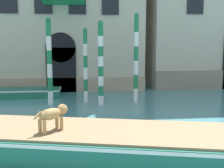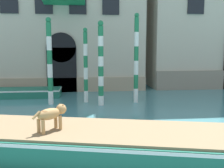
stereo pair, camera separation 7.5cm
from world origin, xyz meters
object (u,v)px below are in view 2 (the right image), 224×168
(mooring_pole_2, at_px, (50,61))
(mooring_pole_3, at_px, (136,58))
(mooring_pole_0, at_px, (86,65))
(mooring_pole_4, at_px, (101,63))
(boat_moored_near_palazzo, at_px, (18,93))
(boat_foreground, at_px, (79,141))
(dog_on_deck, at_px, (52,114))

(mooring_pole_2, distance_m, mooring_pole_3, 4.45)
(mooring_pole_0, xyz_separation_m, mooring_pole_4, (0.74, -0.83, 0.15))
(boat_moored_near_palazzo, xyz_separation_m, mooring_pole_2, (2.17, -2.22, 1.95))
(boat_foreground, distance_m, mooring_pole_2, 7.07)
(boat_foreground, distance_m, boat_moored_near_palazzo, 9.62)
(boat_foreground, relative_size, mooring_pole_3, 1.96)
(boat_moored_near_palazzo, relative_size, mooring_pole_4, 1.18)
(dog_on_deck, bearing_deg, boat_moored_near_palazzo, 67.39)
(mooring_pole_2, bearing_deg, dog_on_deck, -82.83)
(boat_foreground, xyz_separation_m, boat_moored_near_palazzo, (-3.72, 8.87, -0.13))
(boat_moored_near_palazzo, xyz_separation_m, mooring_pole_0, (3.98, -1.95, 1.71))
(boat_foreground, distance_m, mooring_pole_0, 7.11)
(boat_foreground, height_order, mooring_pole_2, mooring_pole_2)
(boat_moored_near_palazzo, distance_m, mooring_pole_0, 4.75)
(mooring_pole_0, bearing_deg, boat_foreground, -92.18)
(boat_foreground, xyz_separation_m, dog_on_deck, (-0.70, -0.11, 0.79))
(mooring_pole_0, height_order, mooring_pole_2, mooring_pole_2)
(mooring_pole_0, distance_m, mooring_pole_2, 1.85)
(mooring_pole_0, xyz_separation_m, mooring_pole_2, (-1.81, -0.27, 0.24))
(boat_foreground, distance_m, mooring_pole_4, 6.42)
(dog_on_deck, bearing_deg, mooring_pole_2, 55.98)
(mooring_pole_2, bearing_deg, mooring_pole_3, -0.19)
(boat_foreground, bearing_deg, mooring_pole_3, 80.46)
(dog_on_deck, relative_size, mooring_pole_3, 0.18)
(mooring_pole_4, bearing_deg, mooring_pole_0, 131.67)
(dog_on_deck, bearing_deg, mooring_pole_3, 20.75)
(boat_foreground, height_order, dog_on_deck, dog_on_deck)
(dog_on_deck, distance_m, mooring_pole_4, 6.50)
(mooring_pole_3, bearing_deg, boat_moored_near_palazzo, 161.35)
(boat_foreground, xyz_separation_m, mooring_pole_3, (2.90, 6.64, 1.95))
(mooring_pole_4, bearing_deg, mooring_pole_3, 16.06)
(dog_on_deck, xyz_separation_m, mooring_pole_0, (0.96, 7.03, 0.79))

